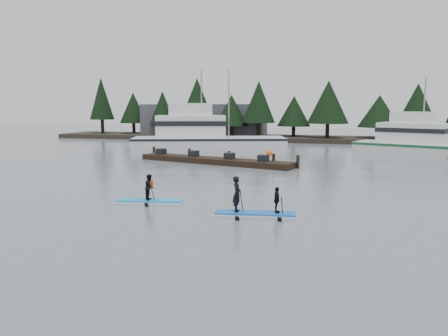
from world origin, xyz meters
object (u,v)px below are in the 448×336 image
(fishing_boat_large, at_px, (205,142))
(paddleboard_solo, at_px, (150,193))
(floating_dock, at_px, (214,161))
(fishing_boat_medium, at_px, (425,149))
(paddleboard_duo, at_px, (253,203))

(fishing_boat_large, height_order, paddleboard_solo, fishing_boat_large)
(fishing_boat_large, distance_m, floating_dock, 13.41)
(floating_dock, bearing_deg, fishing_boat_medium, 49.08)
(fishing_boat_medium, bearing_deg, paddleboard_solo, -99.74)
(paddleboard_solo, height_order, paddleboard_duo, paddleboard_duo)
(fishing_boat_medium, height_order, paddleboard_solo, fishing_boat_medium)
(fishing_boat_medium, distance_m, paddleboard_solo, 31.31)
(fishing_boat_large, height_order, fishing_boat_medium, fishing_boat_large)
(floating_dock, height_order, paddleboard_solo, paddleboard_solo)
(paddleboard_solo, bearing_deg, floating_dock, 85.08)
(paddleboard_duo, bearing_deg, floating_dock, 104.59)
(floating_dock, bearing_deg, paddleboard_duo, -51.85)
(paddleboard_duo, bearing_deg, fishing_boat_medium, 60.21)
(fishing_boat_medium, relative_size, paddleboard_solo, 4.29)
(fishing_boat_medium, bearing_deg, paddleboard_duo, -89.82)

